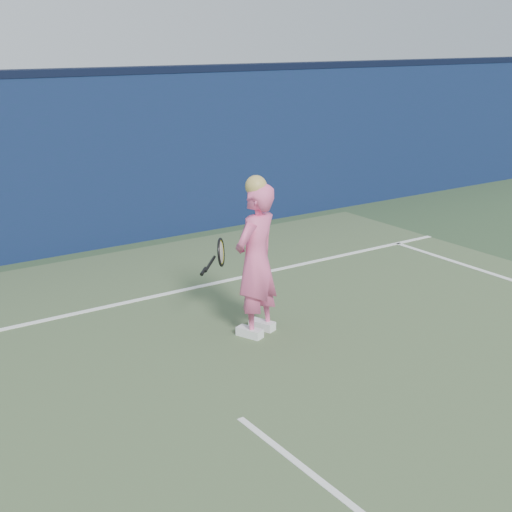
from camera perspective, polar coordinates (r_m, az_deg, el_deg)
ground at (r=5.36m, az=4.82°, el=-17.35°), size 80.00×80.00×0.00m
backstop_wall at (r=10.45m, az=-18.09°, el=6.53°), size 24.00×0.40×2.50m
wall_cap at (r=10.30m, az=-18.77°, el=13.64°), size 24.00×0.42×0.10m
player at (r=7.35m, az=-0.00°, el=-0.31°), size 0.70×0.59×1.71m
racket at (r=7.62m, az=-2.93°, el=0.18°), size 0.51×0.38×0.32m
court_lines at (r=5.15m, az=7.24°, el=-18.89°), size 11.00×12.04×0.01m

